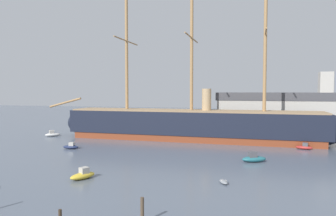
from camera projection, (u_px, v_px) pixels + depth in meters
The scene contains 10 objects.
tall_ship at pixel (191, 124), 74.41m from camera, with size 72.65×15.08×34.96m.
motorboat_near_centre at pixel (83, 175), 41.49m from camera, with size 3.02×3.90×1.52m.
dinghy_mid_right at pixel (224, 182), 39.41m from camera, with size 1.60×2.11×0.46m.
motorboat_alongside_bow at pixel (71, 147), 63.18m from camera, with size 3.34×1.72×1.34m.
motorboat_alongside_stern at pixel (254, 158), 51.40m from camera, with size 4.47×3.24×1.73m.
motorboat_far_left at pixel (53, 134), 80.70m from camera, with size 3.83×3.77×1.59m.
motorboat_far_right at pixel (304, 147), 62.62m from camera, with size 3.42×2.11×1.34m.
sailboat_distant_centre at pixel (193, 132), 85.01m from camera, with size 2.48×5.57×7.01m.
mooring_piling_nearest at pixel (142, 210), 27.57m from camera, with size 0.33×0.33×2.30m, color #4C3D2D.
dockside_warehouse_right at pixel (294, 114), 83.70m from camera, with size 44.07×12.32×16.76m.
Camera 1 is at (19.48, -17.22, 11.69)m, focal length 33.26 mm.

